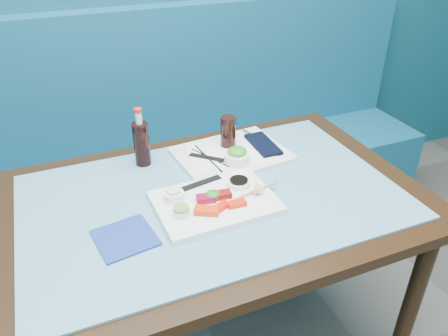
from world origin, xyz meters
name	(u,v)px	position (x,y,z in m)	size (l,w,h in m)	color
booth_bench	(156,171)	(0.00, 2.29, 0.37)	(3.00, 0.56, 1.17)	navy
dining_table	(213,217)	(0.00, 1.45, 0.67)	(1.40, 0.90, 0.75)	black
glass_top	(213,196)	(0.00, 1.45, 0.75)	(1.22, 0.76, 0.01)	#5896B1
sashimi_plate	(215,202)	(-0.01, 1.40, 0.77)	(0.38, 0.27, 0.02)	white
salmon_left	(207,211)	(-0.06, 1.34, 0.79)	(0.08, 0.04, 0.02)	#EE3709
salmon_mid	(221,207)	(-0.01, 1.35, 0.78)	(0.06, 0.03, 0.01)	#FF140A
salmon_right	(237,204)	(0.04, 1.34, 0.78)	(0.06, 0.03, 0.01)	#FF210A
tuna_left	(206,199)	(-0.04, 1.40, 0.79)	(0.06, 0.04, 0.02)	maroon
tuna_right	(222,195)	(0.01, 1.40, 0.79)	(0.06, 0.04, 0.02)	maroon
seaweed_garnish	(213,195)	(-0.02, 1.41, 0.79)	(0.05, 0.05, 0.03)	#1F761B
ramekin_wasabi	(181,212)	(-0.14, 1.36, 0.79)	(0.05, 0.05, 0.02)	white
wasabi_fill	(181,208)	(-0.14, 1.36, 0.80)	(0.05, 0.05, 0.01)	#70A535
ramekin_ginger	(174,196)	(-0.13, 1.45, 0.79)	(0.06, 0.06, 0.03)	white
ginger_fill	(174,191)	(-0.13, 1.45, 0.81)	(0.04, 0.04, 0.01)	beige
soy_dish	(239,183)	(0.09, 1.45, 0.79)	(0.08, 0.08, 0.02)	white
soy_fill	(239,180)	(0.09, 1.45, 0.80)	(0.06, 0.06, 0.01)	black
lemon_wedge	(260,189)	(0.13, 1.37, 0.80)	(0.04, 0.04, 0.03)	#E3C46B
chopstick_sleeve	(200,183)	(-0.03, 1.50, 0.78)	(0.16, 0.03, 0.00)	black
wooden_chopstick_a	(248,194)	(0.10, 1.38, 0.78)	(0.01, 0.01, 0.23)	tan
wooden_chopstick_b	(251,193)	(0.11, 1.38, 0.78)	(0.01, 0.01, 0.21)	#B17753
serving_tray	(231,154)	(0.16, 1.67, 0.77)	(0.41, 0.30, 0.02)	white
paper_placemat	(231,152)	(0.16, 1.67, 0.77)	(0.32, 0.23, 0.00)	white
seaweed_bowl	(237,158)	(0.15, 1.59, 0.79)	(0.10, 0.10, 0.04)	white
seaweed_salad	(237,152)	(0.15, 1.59, 0.82)	(0.07, 0.07, 0.04)	#319021
cola_glass	(228,132)	(0.17, 1.72, 0.83)	(0.06, 0.06, 0.12)	black
navy_pouch	(263,144)	(0.30, 1.67, 0.78)	(0.08, 0.19, 0.01)	black
fork	(250,134)	(0.29, 1.77, 0.78)	(0.01, 0.01, 0.09)	silver
black_chopstick_a	(208,158)	(0.06, 1.66, 0.78)	(0.01, 0.01, 0.22)	black
black_chopstick_b	(210,158)	(0.07, 1.66, 0.78)	(0.01, 0.01, 0.20)	black
tray_sleeve	(209,158)	(0.07, 1.66, 0.78)	(0.03, 0.15, 0.00)	black
cola_bottle_body	(142,144)	(-0.16, 1.74, 0.84)	(0.06, 0.06, 0.16)	black
cola_bottle_neck	(139,118)	(-0.16, 1.74, 0.94)	(0.02, 0.02, 0.04)	silver
cola_bottle_cap	(138,110)	(-0.16, 1.74, 0.97)	(0.03, 0.03, 0.01)	red
blue_napkin	(125,238)	(-0.31, 1.34, 0.76)	(0.16, 0.16, 0.01)	navy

